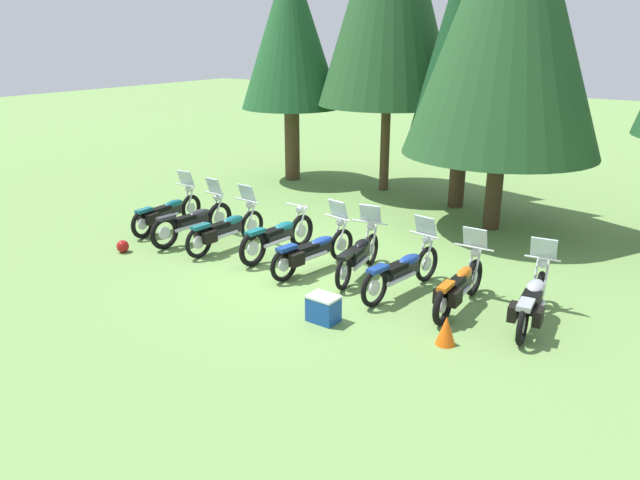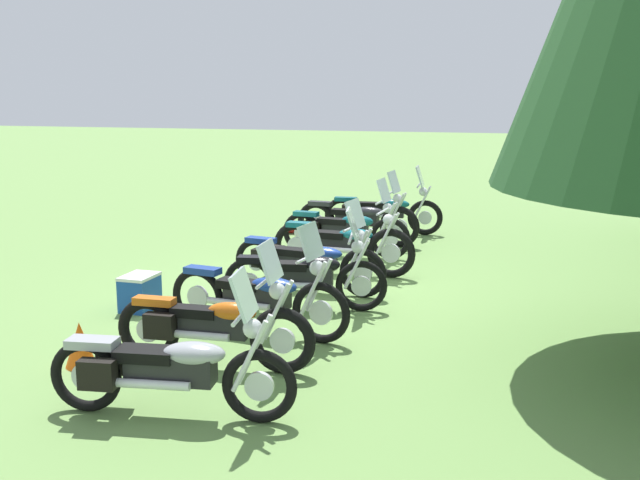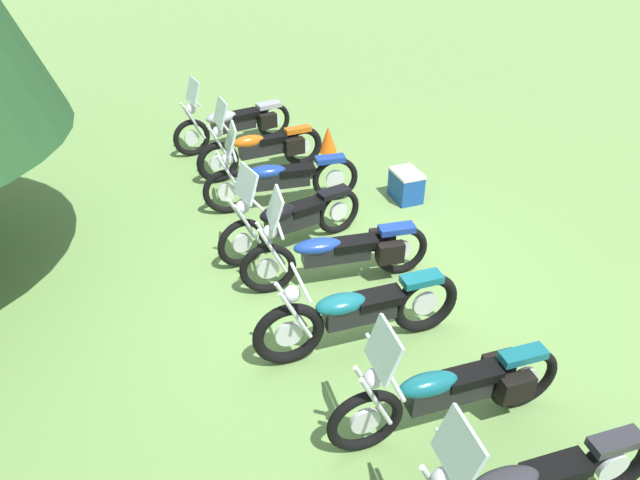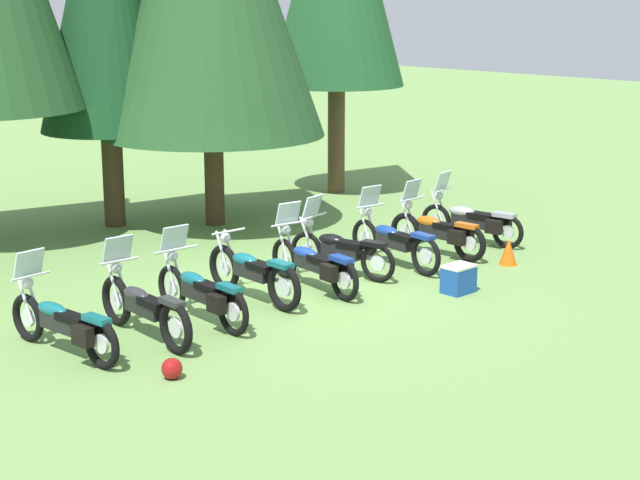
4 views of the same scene
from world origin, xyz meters
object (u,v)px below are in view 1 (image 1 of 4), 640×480
(motorcycle_6, at_px, (403,269))
(motorcycle_5, at_px, (359,254))
(motorcycle_8, at_px, (532,300))
(picnic_cooler, at_px, (323,308))
(motorcycle_0, at_px, (167,212))
(traffic_cone, at_px, (446,330))
(dropped_helmet, at_px, (123,246))
(motorcycle_3, at_px, (279,236))
(pine_tree_2, at_px, (468,27))
(motorcycle_7, at_px, (459,286))
(pine_tree_3, at_px, (511,7))
(motorcycle_2, at_px, (225,229))
(motorcycle_1, at_px, (194,221))
(pine_tree_0, at_px, (291,31))
(motorcycle_4, at_px, (313,250))

(motorcycle_6, bearing_deg, motorcycle_5, 85.77)
(motorcycle_8, relative_size, picnic_cooler, 4.24)
(motorcycle_0, height_order, traffic_cone, motorcycle_0)
(picnic_cooler, distance_m, dropped_helmet, 5.65)
(motorcycle_8, distance_m, dropped_helmet, 8.72)
(motorcycle_3, height_order, motorcycle_6, motorcycle_6)
(pine_tree_2, bearing_deg, picnic_cooler, -82.66)
(motorcycle_7, xyz_separation_m, pine_tree_3, (-1.20, 4.98, 4.76))
(motorcycle_3, bearing_deg, pine_tree_3, -29.50)
(pine_tree_3, xyz_separation_m, traffic_cone, (1.55, -6.31, -4.97))
(motorcycle_5, xyz_separation_m, traffic_cone, (2.63, -1.69, -0.23))
(picnic_cooler, xyz_separation_m, dropped_helmet, (-5.64, 0.30, -0.10))
(motorcycle_0, relative_size, motorcycle_6, 1.01)
(motorcycle_7, distance_m, picnic_cooler, 2.44)
(pine_tree_3, bearing_deg, motorcycle_0, -144.57)
(motorcycle_6, height_order, picnic_cooler, motorcycle_6)
(motorcycle_2, xyz_separation_m, motorcycle_5, (3.32, 0.32, -0.00))
(motorcycle_1, distance_m, motorcycle_7, 6.63)
(pine_tree_0, height_order, picnic_cooler, pine_tree_0)
(motorcycle_6, xyz_separation_m, pine_tree_3, (-0.05, 4.87, 4.73))
(motorcycle_5, height_order, traffic_cone, motorcycle_5)
(motorcycle_3, height_order, pine_tree_0, pine_tree_0)
(motorcycle_4, xyz_separation_m, pine_tree_0, (-5.38, 6.41, 4.24))
(motorcycle_7, distance_m, traffic_cone, 1.39)
(motorcycle_0, bearing_deg, pine_tree_0, 3.93)
(motorcycle_2, xyz_separation_m, traffic_cone, (5.95, -1.37, -0.23))
(motorcycle_5, xyz_separation_m, picnic_cooler, (0.58, -2.11, -0.24))
(pine_tree_0, height_order, dropped_helmet, pine_tree_0)
(motorcycle_5, bearing_deg, motorcycle_2, 86.23)
(motorcycle_2, distance_m, motorcycle_3, 1.32)
(motorcycle_8, xyz_separation_m, pine_tree_0, (-9.82, 6.37, 4.24))
(pine_tree_2, bearing_deg, motorcycle_4, -94.11)
(motorcycle_6, xyz_separation_m, motorcycle_8, (2.39, 0.01, -0.01))
(motorcycle_0, distance_m, motorcycle_8, 9.03)
(pine_tree_0, relative_size, pine_tree_3, 0.83)
(motorcycle_1, bearing_deg, motorcycle_2, -86.44)
(motorcycle_1, bearing_deg, pine_tree_3, -42.29)
(motorcycle_7, relative_size, pine_tree_0, 0.30)
(motorcycle_5, distance_m, traffic_cone, 3.13)
(motorcycle_8, bearing_deg, motorcycle_1, 83.43)
(picnic_cooler, bearing_deg, dropped_helmet, 176.94)
(motorcycle_0, height_order, motorcycle_6, motorcycle_6)
(motorcycle_2, bearing_deg, motorcycle_3, -71.39)
(motorcycle_2, height_order, motorcycle_3, motorcycle_2)
(motorcycle_4, relative_size, traffic_cone, 4.91)
(pine_tree_0, bearing_deg, pine_tree_2, -0.89)
(pine_tree_0, bearing_deg, motorcycle_0, -82.78)
(pine_tree_0, xyz_separation_m, pine_tree_3, (7.38, -1.51, 0.51))
(motorcycle_7, xyz_separation_m, traffic_cone, (0.35, -1.33, -0.21))
(motorcycle_5, xyz_separation_m, dropped_helmet, (-5.06, -1.81, -0.33))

